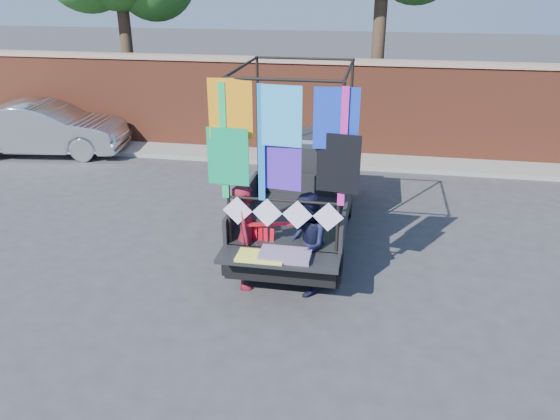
% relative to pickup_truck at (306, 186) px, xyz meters
% --- Properties ---
extents(ground, '(90.00, 90.00, 0.00)m').
position_rel_pickup_truck_xyz_m(ground, '(0.17, -2.10, -0.84)').
color(ground, '#38383A').
rests_on(ground, ground).
extents(brick_wall, '(30.00, 0.45, 2.61)m').
position_rel_pickup_truck_xyz_m(brick_wall, '(0.17, 4.90, 0.48)').
color(brick_wall, brown).
rests_on(brick_wall, ground).
extents(curb, '(30.00, 1.20, 0.12)m').
position_rel_pickup_truck_xyz_m(curb, '(0.17, 4.20, -0.78)').
color(curb, gray).
rests_on(curb, ground).
extents(pickup_truck, '(2.12, 5.33, 3.36)m').
position_rel_pickup_truck_xyz_m(pickup_truck, '(0.00, 0.00, 0.00)').
color(pickup_truck, black).
rests_on(pickup_truck, ground).
extents(sedan, '(4.57, 2.11, 1.45)m').
position_rel_pickup_truck_xyz_m(sedan, '(-7.78, 3.50, -0.12)').
color(sedan, silver).
rests_on(sedan, ground).
extents(woman, '(0.48, 0.67, 1.72)m').
position_rel_pickup_truck_xyz_m(woman, '(-0.61, -2.44, 0.02)').
color(woman, maroon).
rests_on(woman, ground).
extents(man, '(0.75, 0.90, 1.65)m').
position_rel_pickup_truck_xyz_m(man, '(0.35, -2.47, -0.02)').
color(man, '#151734').
rests_on(man, ground).
extents(streamer_bundle, '(1.03, 0.30, 0.71)m').
position_rel_pickup_truck_xyz_m(streamer_bundle, '(-0.24, -2.47, 0.07)').
color(streamer_bundle, red).
rests_on(streamer_bundle, ground).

